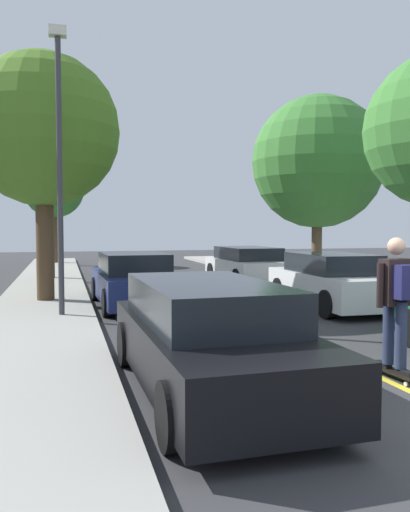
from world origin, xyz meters
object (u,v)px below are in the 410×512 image
object	(u,v)px
street_tree_left_near	(49,146)
parked_car_right_far	(247,265)
street_tree_right_near	(318,162)
skateboard	(394,372)
parked_car_left_near	(134,281)
street_tree_left_far	(54,188)
parked_car_right_near	(332,281)
skateboarder	(397,295)
parked_car_left_nearest	(209,337)
street_tree_left_nearest	(43,131)
streetlamp	(59,153)

from	to	relation	value
street_tree_left_near	parked_car_right_far	bearing A→B (deg)	-19.01
street_tree_right_near	skateboard	xyz separation A→B (m)	(-4.37, -10.65, -4.17)
parked_car_left_near	street_tree_left_far	world-z (taller)	street_tree_left_far
parked_car_right_near	skateboarder	world-z (taller)	skateboarder
parked_car_left_near	skateboarder	size ratio (longest dim) A/B	2.40
parked_car_left_nearest	street_tree_right_near	xyz separation A→B (m)	(6.88, 10.52, 3.59)
street_tree_left_nearest	skateboarder	world-z (taller)	street_tree_left_nearest
parked_car_left_near	streetlamp	distance (m)	3.77
parked_car_left_near	street_tree_right_near	size ratio (longest dim) A/B	0.66
parked_car_right_far	streetlamp	bearing A→B (deg)	-135.87
street_tree_left_far	street_tree_left_nearest	bearing A→B (deg)	-90.00
parked_car_left_nearest	parked_car_left_near	size ratio (longest dim) A/B	1.04
street_tree_left_nearest	skateboard	distance (m)	10.27
parked_car_right_near	street_tree_left_near	bearing A→B (deg)	128.86
skateboard	parked_car_left_near	bearing A→B (deg)	109.24
parked_car_right_near	parked_car_right_far	world-z (taller)	parked_car_right_near
street_tree_left_nearest	street_tree_left_near	bearing A→B (deg)	90.00
parked_car_right_far	street_tree_right_near	size ratio (longest dim) A/B	0.67
parked_car_right_near	street_tree_left_nearest	world-z (taller)	street_tree_left_nearest
street_tree_left_nearest	street_tree_left_near	distance (m)	6.18
street_tree_left_nearest	street_tree_left_far	distance (m)	14.83
street_tree_right_near	parked_car_right_far	bearing A→B (deg)	151.22
parked_car_left_near	street_tree_right_near	world-z (taller)	street_tree_right_near
parked_car_left_near	street_tree_left_near	world-z (taller)	street_tree_left_near
street_tree_left_near	skateboarder	xyz separation A→B (m)	(4.67, -14.24, -3.86)
parked_car_left_near	street_tree_left_near	size ratio (longest dim) A/B	0.61
street_tree_left_nearest	street_tree_right_near	distance (m)	9.40
parked_car_right_far	street_tree_left_nearest	xyz separation A→B (m)	(-6.88, -3.79, 3.80)
parked_car_right_far	skateboarder	size ratio (longest dim) A/B	2.43
streetlamp	parked_car_left_near	bearing A→B (deg)	43.10
street_tree_left_nearest	street_tree_left_far	world-z (taller)	street_tree_left_nearest
parked_car_left_nearest	skateboard	size ratio (longest dim) A/B	5.16
parked_car_left_nearest	street_tree_left_far	bearing A→B (deg)	95.41
parked_car_left_near	street_tree_left_nearest	xyz separation A→B (m)	(-2.15, 0.86, 3.79)
parked_car_left_nearest	skateboard	xyz separation A→B (m)	(2.51, -0.13, -0.58)
street_tree_left_nearest	streetlamp	bearing A→B (deg)	-80.80
street_tree_left_near	skateboarder	distance (m)	15.47
street_tree_left_nearest	skateboard	xyz separation A→B (m)	(4.66, -8.05, -4.36)
street_tree_left_far	streetlamp	size ratio (longest dim) A/B	0.92
parked_car_right_far	street_tree_left_nearest	bearing A→B (deg)	-151.16
parked_car_right_far	streetlamp	xyz separation A→B (m)	(-6.48, -6.28, 2.91)
parked_car_right_far	street_tree_left_near	world-z (taller)	street_tree_left_near
parked_car_right_far	street_tree_right_near	world-z (taller)	street_tree_right_near
parked_car_right_far	parked_car_right_near	bearing A→B (deg)	-90.00
street_tree_right_near	parked_car_right_near	bearing A→B (deg)	-113.37
street_tree_right_near	street_tree_left_nearest	bearing A→B (deg)	-163.92
parked_car_right_near	skateboard	distance (m)	6.11
parked_car_left_near	skateboard	size ratio (longest dim) A/B	4.97
street_tree_left_nearest	parked_car_left_near	bearing A→B (deg)	-21.66
parked_car_right_near	skateboarder	distance (m)	6.13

